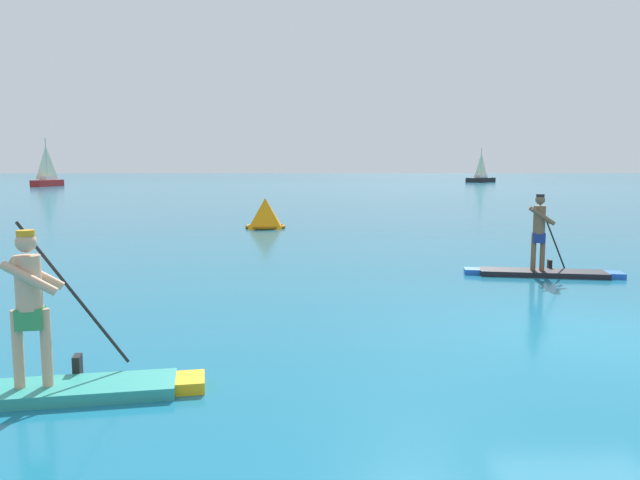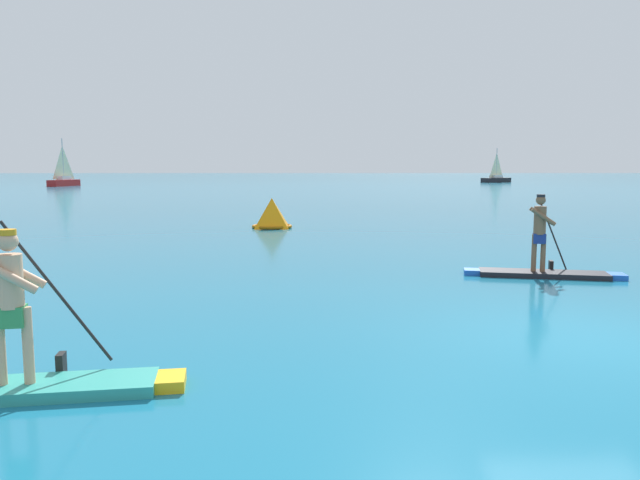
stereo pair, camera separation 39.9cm
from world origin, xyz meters
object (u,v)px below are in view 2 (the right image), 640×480
at_px(sailboat_left_horizon, 64,180).
at_px(sailboat_right_horizon, 496,178).
at_px(paddleboarder_near_left, 32,363).
at_px(paddleboarder_mid_center, 543,261).
at_px(race_marker_buoy, 272,215).

height_order(sailboat_left_horizon, sailboat_right_horizon, sailboat_left_horizon).
relative_size(paddleboarder_near_left, paddleboarder_mid_center, 0.92).
distance_m(paddleboarder_mid_center, sailboat_left_horizon, 72.96).
distance_m(paddleboarder_mid_center, sailboat_right_horizon, 84.16).
distance_m(sailboat_left_horizon, sailboat_right_horizon, 61.67).
bearing_deg(race_marker_buoy, paddleboarder_near_left, -94.45).
xyz_separation_m(paddleboarder_mid_center, sailboat_left_horizon, (-35.94, 63.49, 0.44)).
bearing_deg(paddleboarder_mid_center, sailboat_left_horizon, 131.31).
relative_size(paddleboarder_near_left, sailboat_right_horizon, 0.60).
bearing_deg(race_marker_buoy, sailboat_left_horizon, 119.09).
xyz_separation_m(race_marker_buoy, sailboat_left_horizon, (-29.24, 52.56, 0.25)).
height_order(paddleboarder_near_left, sailboat_left_horizon, sailboat_left_horizon).
xyz_separation_m(paddleboarder_near_left, paddleboarder_mid_center, (8.09, 6.98, 0.00)).
height_order(paddleboarder_mid_center, sailboat_right_horizon, sailboat_right_horizon).
bearing_deg(paddleboarder_mid_center, race_marker_buoy, 133.30).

